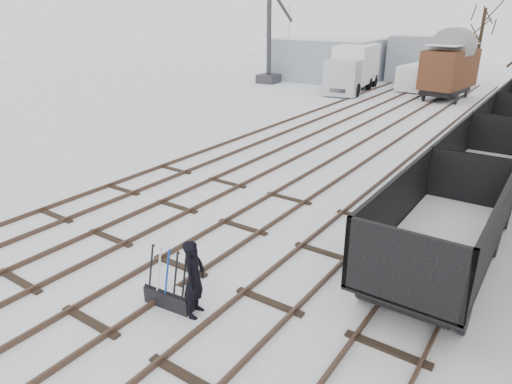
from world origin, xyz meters
TOP-DOWN VIEW (x-y plane):
  - ground at (0.00, 0.00)m, footprint 120.00×120.00m
  - tracks at (-0.00, 13.67)m, footprint 13.90×52.00m
  - shed_left at (-13.00, 36.00)m, footprint 10.00×8.00m
  - shed_right at (-4.00, 40.00)m, footprint 7.00×6.00m
  - ground_frame at (1.05, -1.45)m, footprint 1.33×0.54m
  - worker at (1.80, -1.35)m, footprint 0.66×0.82m
  - freight_wagon_a at (6.00, 3.61)m, footprint 2.61×6.52m
  - freight_wagon_b at (6.00, 10.01)m, footprint 2.61×6.52m
  - freight_wagon_c at (6.00, 16.41)m, footprint 2.61×6.52m
  - box_van_wagon at (-0.29, 31.21)m, footprint 3.70×5.94m
  - lorry at (-8.18, 30.68)m, footprint 3.53×8.73m
  - panel_van at (-3.57, 34.49)m, footprint 2.52×5.16m
  - crane at (-16.83, 30.66)m, footprint 1.93×5.46m
  - tree_far_left at (0.15, 39.80)m, footprint 0.30×0.30m

SIDE VIEW (x-z plane):
  - ground at x=0.00m, z-range 0.00..0.00m
  - tracks at x=0.00m, z-range -0.01..0.16m
  - ground_frame at x=1.05m, z-range -0.46..1.03m
  - worker at x=1.80m, z-range 0.00..1.95m
  - freight_wagon_a at x=6.00m, z-range -0.31..2.35m
  - freight_wagon_b at x=6.00m, z-range -0.31..2.35m
  - freight_wagon_c at x=6.00m, z-range -0.31..2.35m
  - panel_van at x=-3.57m, z-range 0.05..2.26m
  - lorry at x=-8.18m, z-range 0.06..3.91m
  - shed_left at x=-13.00m, z-range 0.00..4.10m
  - shed_right at x=-4.00m, z-range 0.00..4.50m
  - crane at x=-16.83m, z-range -2.22..7.14m
  - box_van_wagon at x=-0.29m, z-range 0.35..4.61m
  - tree_far_left at x=0.15m, z-range 0.00..6.89m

